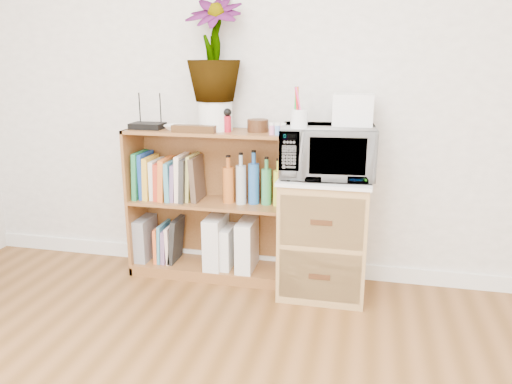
% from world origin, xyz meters
% --- Properties ---
extents(skirting_board, '(4.00, 0.02, 0.10)m').
position_xyz_m(skirting_board, '(0.00, 2.24, 0.05)').
color(skirting_board, white).
rests_on(skirting_board, ground).
extents(bookshelf, '(1.00, 0.30, 0.95)m').
position_xyz_m(bookshelf, '(-0.35, 2.10, 0.47)').
color(bookshelf, brown).
rests_on(bookshelf, ground).
extents(wicker_unit, '(0.50, 0.45, 0.70)m').
position_xyz_m(wicker_unit, '(0.40, 2.02, 0.35)').
color(wicker_unit, '#9E7542').
rests_on(wicker_unit, ground).
extents(microwave, '(0.55, 0.40, 0.29)m').
position_xyz_m(microwave, '(0.40, 2.02, 0.86)').
color(microwave, silver).
rests_on(microwave, wicker_unit).
extents(pen_cup, '(0.09, 0.09, 0.10)m').
position_xyz_m(pen_cup, '(0.25, 1.90, 1.06)').
color(pen_cup, silver).
rests_on(pen_cup, microwave).
extents(small_appliance, '(0.22, 0.18, 0.17)m').
position_xyz_m(small_appliance, '(0.53, 2.09, 1.10)').
color(small_appliance, white).
rests_on(small_appliance, microwave).
extents(router, '(0.20, 0.14, 0.04)m').
position_xyz_m(router, '(-0.72, 2.08, 0.97)').
color(router, black).
rests_on(router, bookshelf).
extents(white_bowl, '(0.13, 0.13, 0.03)m').
position_xyz_m(white_bowl, '(-0.53, 2.07, 0.97)').
color(white_bowl, white).
rests_on(white_bowl, bookshelf).
extents(plant_pot, '(0.21, 0.21, 0.18)m').
position_xyz_m(plant_pot, '(-0.29, 2.12, 1.04)').
color(plant_pot, white).
rests_on(plant_pot, bookshelf).
extents(potted_plant, '(0.33, 0.33, 0.60)m').
position_xyz_m(potted_plant, '(-0.29, 2.12, 1.42)').
color(potted_plant, '#2F7530').
rests_on(potted_plant, plant_pot).
extents(trinket_box, '(0.26, 0.07, 0.04)m').
position_xyz_m(trinket_box, '(-0.39, 2.00, 0.97)').
color(trinket_box, '#37200F').
rests_on(trinket_box, bookshelf).
extents(kokeshi_doll, '(0.04, 0.04, 0.09)m').
position_xyz_m(kokeshi_doll, '(-0.20, 2.06, 1.00)').
color(kokeshi_doll, '#A81426').
rests_on(kokeshi_doll, bookshelf).
extents(wooden_bowl, '(0.13, 0.13, 0.07)m').
position_xyz_m(wooden_bowl, '(-0.02, 2.11, 0.99)').
color(wooden_bowl, '#351C0E').
rests_on(wooden_bowl, bookshelf).
extents(paint_jars, '(0.10, 0.04, 0.05)m').
position_xyz_m(paint_jars, '(0.11, 2.01, 0.98)').
color(paint_jars, pink).
rests_on(paint_jars, bookshelf).
extents(file_box, '(0.09, 0.23, 0.28)m').
position_xyz_m(file_box, '(-0.79, 2.10, 0.21)').
color(file_box, gray).
rests_on(file_box, bookshelf).
extents(magazine_holder_left, '(0.11, 0.27, 0.33)m').
position_xyz_m(magazine_holder_left, '(-0.30, 2.09, 0.24)').
color(magazine_holder_left, silver).
rests_on(magazine_holder_left, bookshelf).
extents(magazine_holder_mid, '(0.08, 0.21, 0.27)m').
position_xyz_m(magazine_holder_mid, '(-0.23, 2.09, 0.20)').
color(magazine_holder_mid, silver).
rests_on(magazine_holder_mid, bookshelf).
extents(magazine_holder_right, '(0.10, 0.26, 0.32)m').
position_xyz_m(magazine_holder_right, '(-0.09, 2.09, 0.23)').
color(magazine_holder_right, silver).
rests_on(magazine_holder_right, bookshelf).
extents(cookbooks, '(0.42, 0.20, 0.30)m').
position_xyz_m(cookbooks, '(-0.61, 2.10, 0.64)').
color(cookbooks, '#1F7642').
rests_on(cookbooks, bookshelf).
extents(liquor_bottles, '(0.45, 0.07, 0.32)m').
position_xyz_m(liquor_bottles, '(-0.03, 2.10, 0.65)').
color(liquor_bottles, '#B45A21').
rests_on(liquor_bottles, bookshelf).
extents(lower_books, '(0.16, 0.19, 0.30)m').
position_xyz_m(lower_books, '(-0.62, 2.10, 0.20)').
color(lower_books, orange).
rests_on(lower_books, bookshelf).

